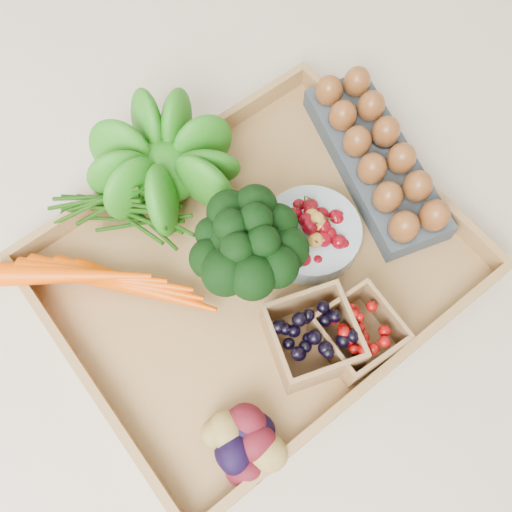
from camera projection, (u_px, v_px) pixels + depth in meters
ground at (256, 273)px, 0.82m from camera, size 4.00×4.00×0.00m
tray at (256, 271)px, 0.82m from camera, size 0.55×0.45×0.01m
carrots at (112, 279)px, 0.77m from camera, size 0.23×0.16×0.05m
lettuce at (162, 159)px, 0.80m from camera, size 0.14×0.14×0.14m
broccoli at (248, 260)px, 0.75m from camera, size 0.15×0.15×0.11m
cherry_bowl at (311, 235)px, 0.81m from camera, size 0.14×0.14×0.04m
egg_carton at (375, 162)px, 0.86m from camera, size 0.19×0.32×0.04m
potatoes at (242, 437)px, 0.68m from camera, size 0.13×0.13×0.07m
punnet_blackberry at (312, 337)px, 0.73m from camera, size 0.13×0.13×0.07m
punnet_raspberry at (358, 333)px, 0.74m from camera, size 0.10×0.10×0.06m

